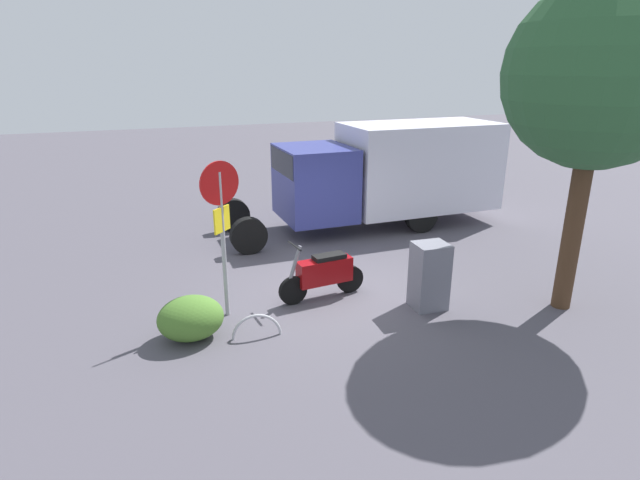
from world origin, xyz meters
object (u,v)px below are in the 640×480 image
(motorcycle, at_px, (324,273))
(utility_cabinet, at_px, (429,276))
(box_truck_near, at_px, (388,170))
(bike_rack_hoop, at_px, (257,337))
(stop_sign, at_px, (222,216))
(street_tree, at_px, (599,76))

(motorcycle, relative_size, utility_cabinet, 1.43)
(box_truck_near, distance_m, bike_rack_hoop, 7.23)
(box_truck_near, height_order, motorcycle, box_truck_near)
(box_truck_near, height_order, bike_rack_hoop, box_truck_near)
(stop_sign, height_order, street_tree, street_tree)
(motorcycle, distance_m, street_tree, 5.83)
(utility_cabinet, bearing_deg, box_truck_near, -109.15)
(street_tree, height_order, bike_rack_hoop, street_tree)
(bike_rack_hoop, bearing_deg, stop_sign, -72.49)
(motorcycle, xyz_separation_m, stop_sign, (1.92, 0.07, 1.38))
(stop_sign, height_order, utility_cabinet, stop_sign)
(utility_cabinet, bearing_deg, bike_rack_hoop, -0.62)
(box_truck_near, distance_m, street_tree, 6.44)
(bike_rack_hoop, bearing_deg, box_truck_near, -135.58)
(bike_rack_hoop, bearing_deg, utility_cabinet, 179.38)
(stop_sign, distance_m, street_tree, 6.71)
(motorcycle, height_order, street_tree, street_tree)
(street_tree, relative_size, utility_cabinet, 4.55)
(box_truck_near, height_order, utility_cabinet, box_truck_near)
(motorcycle, bearing_deg, box_truck_near, -136.69)
(motorcycle, distance_m, bike_rack_hoop, 1.99)
(street_tree, relative_size, bike_rack_hoop, 6.80)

